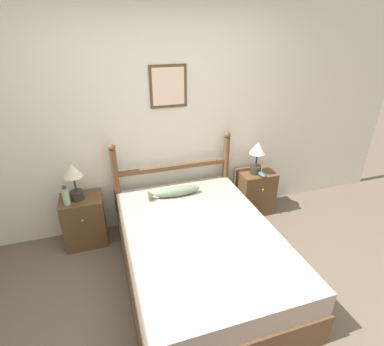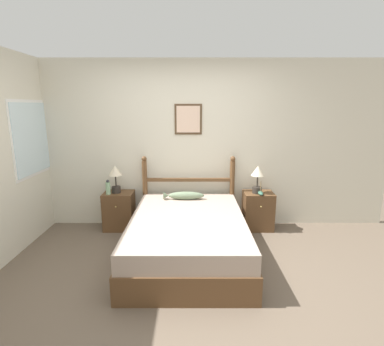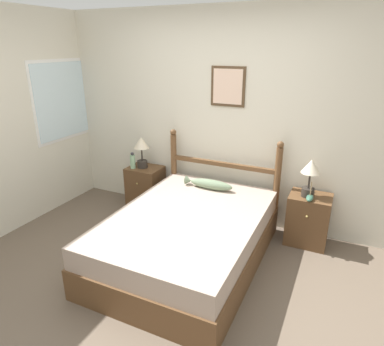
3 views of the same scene
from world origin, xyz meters
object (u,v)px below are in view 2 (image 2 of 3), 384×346
object	(u,v)px
bed	(187,237)
nightstand_right	(257,210)
nightstand_left	(118,211)
bottle	(107,188)
table_lamp_right	(257,175)
table_lamp_left	(114,175)
model_boat	(259,193)
fish_pillow	(183,196)

from	to	relation	value
bed	nightstand_right	xyz separation A→B (m)	(1.07, 0.88, 0.03)
bed	nightstand_left	world-z (taller)	nightstand_left
bottle	table_lamp_right	bearing A→B (deg)	1.44
nightstand_right	table_lamp_left	xyz separation A→B (m)	(-2.16, -0.01, 0.57)
table_lamp_left	table_lamp_right	bearing A→B (deg)	-0.53
bottle	model_boat	xyz separation A→B (m)	(2.26, -0.03, -0.07)
table_lamp_left	bottle	bearing A→B (deg)	-142.81
fish_pillow	table_lamp_left	bearing A→B (deg)	170.46
model_boat	fish_pillow	distance (m)	1.13
table_lamp_left	model_boat	size ratio (longest dim) A/B	2.02
model_boat	fish_pillow	xyz separation A→B (m)	(-1.13, -0.07, -0.02)
bed	nightstand_left	xyz separation A→B (m)	(-1.07, 0.88, 0.03)
nightstand_left	nightstand_right	size ratio (longest dim) A/B	1.00
table_lamp_left	fish_pillow	world-z (taller)	table_lamp_left
nightstand_left	table_lamp_left	bearing A→B (deg)	-158.17
bed	table_lamp_left	bearing A→B (deg)	141.44
model_boat	fish_pillow	world-z (taller)	model_boat
table_lamp_right	bottle	size ratio (longest dim) A/B	1.89
nightstand_left	table_lamp_right	distance (m)	2.18
bottle	fish_pillow	size ratio (longest dim) A/B	0.37
table_lamp_left	bed	bearing A→B (deg)	-38.56
nightstand_left	table_lamp_left	distance (m)	0.57
bed	table_lamp_right	distance (m)	1.47
nightstand_left	table_lamp_right	world-z (taller)	table_lamp_right
table_lamp_left	fish_pillow	bearing A→B (deg)	-9.54
nightstand_left	bottle	bearing A→B (deg)	-145.51
nightstand_right	table_lamp_right	bearing A→B (deg)	-140.87
bed	bottle	distance (m)	1.50
table_lamp_right	bottle	bearing A→B (deg)	-178.56
bottle	model_boat	distance (m)	2.26
nightstand_left	table_lamp_left	xyz separation A→B (m)	(-0.02, -0.01, 0.57)
nightstand_right	bottle	bearing A→B (deg)	-177.84
bed	nightstand_right	distance (m)	1.39
table_lamp_right	fish_pillow	bearing A→B (deg)	-171.96
nightstand_left	nightstand_right	world-z (taller)	same
bed	table_lamp_right	xyz separation A→B (m)	(1.03, 0.85, 0.59)
table_lamp_left	nightstand_left	bearing A→B (deg)	21.83
bed	nightstand_right	world-z (taller)	nightstand_right
nightstand_right	table_lamp_left	bearing A→B (deg)	-179.74
bed	nightstand_left	size ratio (longest dim) A/B	3.50
nightstand_right	table_lamp_right	size ratio (longest dim) A/B	1.38
nightstand_left	model_boat	distance (m)	2.16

